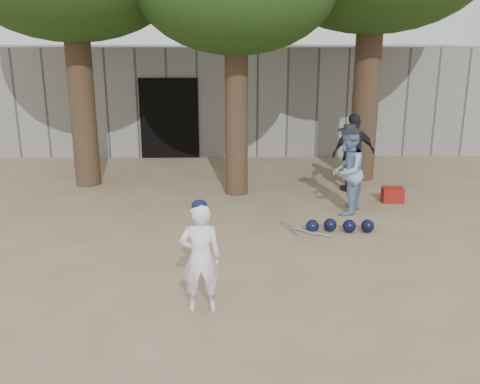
{
  "coord_description": "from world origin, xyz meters",
  "views": [
    {
      "loc": [
        0.42,
        -6.96,
        3.26
      ],
      "look_at": [
        0.6,
        1.0,
        0.95
      ],
      "focal_mm": 40.0,
      "sensor_mm": 36.0,
      "label": 1
    }
  ],
  "objects_px": {
    "spectator_blue": "(347,172)",
    "spectator_dark": "(354,153)",
    "red_bag": "(393,195)",
    "boy_player": "(201,258)"
  },
  "relations": [
    {
      "from": "red_bag",
      "to": "spectator_blue",
      "type": "bearing_deg",
      "value": -148.47
    },
    {
      "from": "boy_player",
      "to": "spectator_blue",
      "type": "bearing_deg",
      "value": -126.89
    },
    {
      "from": "spectator_blue",
      "to": "red_bag",
      "type": "relative_size",
      "value": 3.91
    },
    {
      "from": "spectator_blue",
      "to": "red_bag",
      "type": "xyz_separation_m",
      "value": [
        1.13,
        0.69,
        -0.67
      ]
    },
    {
      "from": "spectator_dark",
      "to": "red_bag",
      "type": "xyz_separation_m",
      "value": [
        0.66,
        -0.84,
        -0.7
      ]
    },
    {
      "from": "red_bag",
      "to": "spectator_dark",
      "type": "bearing_deg",
      "value": 128.04
    },
    {
      "from": "boy_player",
      "to": "red_bag",
      "type": "relative_size",
      "value": 3.32
    },
    {
      "from": "spectator_blue",
      "to": "spectator_dark",
      "type": "xyz_separation_m",
      "value": [
        0.47,
        1.53,
        0.03
      ]
    },
    {
      "from": "boy_player",
      "to": "spectator_dark",
      "type": "relative_size",
      "value": 0.82
    },
    {
      "from": "spectator_dark",
      "to": "red_bag",
      "type": "relative_size",
      "value": 4.06
    }
  ]
}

